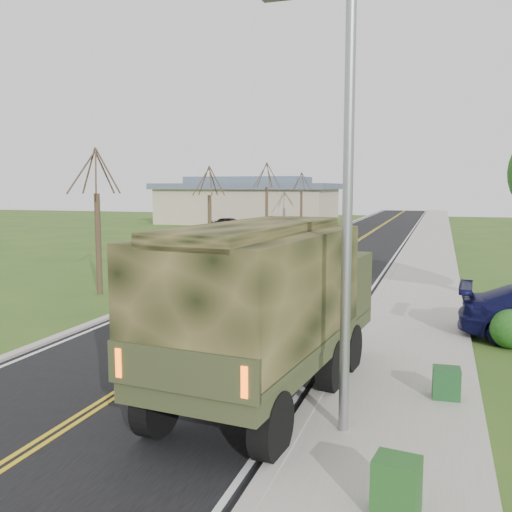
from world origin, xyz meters
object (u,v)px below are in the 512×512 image
at_px(suv_champagne, 287,258).
at_px(sedan_silver, 312,245).
at_px(military_truck, 269,298).
at_px(utility_box_near, 396,487).
at_px(utility_box_far, 446,383).

xyz_separation_m(suv_champagne, sedan_silver, (0.07, 5.87, 0.15)).
distance_m(military_truck, sedan_silver, 24.63).
bearing_deg(sedan_silver, suv_champagne, -95.36).
relative_size(military_truck, utility_box_near, 9.73).
bearing_deg(sedan_silver, utility_box_far, -75.77).
xyz_separation_m(utility_box_near, utility_box_far, (0.66, 4.71, -0.07)).
bearing_deg(utility_box_far, suv_champagne, 111.88).
height_order(military_truck, utility_box_far, military_truck).
relative_size(sedan_silver, utility_box_near, 5.94).
height_order(military_truck, utility_box_near, military_truck).
bearing_deg(utility_box_near, suv_champagne, 116.56).
bearing_deg(utility_box_far, utility_box_near, -100.95).
bearing_deg(utility_box_far, military_truck, -169.11).
height_order(suv_champagne, utility_box_far, suv_champagne).
height_order(utility_box_near, utility_box_far, utility_box_near).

